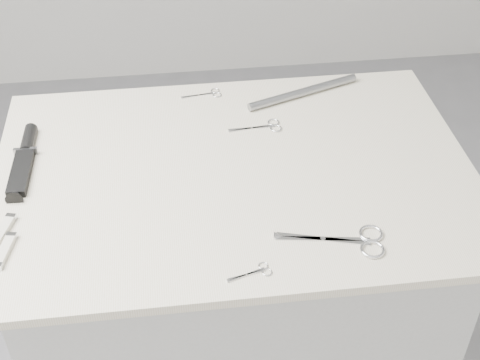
{
  "coord_description": "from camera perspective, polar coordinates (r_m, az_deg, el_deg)",
  "views": [
    {
      "loc": [
        -0.13,
        -1.08,
        1.79
      ],
      "look_at": [
        0.01,
        -0.04,
        0.92
      ],
      "focal_mm": 50.0,
      "sensor_mm": 36.0,
      "label": 1
    }
  ],
  "objects": [
    {
      "name": "plinth",
      "position": [
        1.73,
        -0.38,
        -11.39
      ],
      "size": [
        0.9,
        0.6,
        0.9
      ],
      "primitive_type": "cube",
      "color": "#BBBBB9",
      "rests_on": "ground"
    },
    {
      "name": "display_board",
      "position": [
        1.4,
        -0.46,
        0.59
      ],
      "size": [
        1.0,
        0.7,
        0.02
      ],
      "primitive_type": "cube",
      "color": "beige",
      "rests_on": "plinth"
    },
    {
      "name": "large_shears",
      "position": [
        1.25,
        9.72,
        -5.11
      ],
      "size": [
        0.2,
        0.09,
        0.01
      ],
      "rotation": [
        0.0,
        0.0,
        -0.21
      ],
      "color": "silver",
      "rests_on": "display_board"
    },
    {
      "name": "embroidery_scissors_a",
      "position": [
        1.52,
        2.12,
        4.57
      ],
      "size": [
        0.12,
        0.05,
        0.0
      ],
      "rotation": [
        0.0,
        0.0,
        0.07
      ],
      "color": "silver",
      "rests_on": "display_board"
    },
    {
      "name": "embroidery_scissors_b",
      "position": [
        1.63,
        -2.78,
        7.34
      ],
      "size": [
        0.1,
        0.04,
        0.0
      ],
      "rotation": [
        0.0,
        0.0,
        0.14
      ],
      "color": "silver",
      "rests_on": "display_board"
    },
    {
      "name": "tiny_scissors",
      "position": [
        1.18,
        1.29,
        -7.87
      ],
      "size": [
        0.08,
        0.04,
        0.0
      ],
      "rotation": [
        0.0,
        0.0,
        0.27
      ],
      "color": "silver",
      "rests_on": "display_board"
    },
    {
      "name": "sheathed_knife",
      "position": [
        1.49,
        -17.92,
        1.88
      ],
      "size": [
        0.05,
        0.23,
        0.03
      ],
      "rotation": [
        0.0,
        0.0,
        1.55
      ],
      "color": "black",
      "rests_on": "display_board"
    },
    {
      "name": "pocket_knife_a",
      "position": [
        1.32,
        -19.59,
        -4.13
      ],
      "size": [
        0.04,
        0.09,
        0.01
      ],
      "rotation": [
        0.0,
        0.0,
        1.3
      ],
      "color": "beige",
      "rests_on": "display_board"
    },
    {
      "name": "pocket_knife_b",
      "position": [
        1.28,
        -19.45,
        -5.71
      ],
      "size": [
        0.04,
        0.09,
        0.01
      ],
      "rotation": [
        0.0,
        0.0,
        1.37
      ],
      "color": "beige",
      "rests_on": "display_board"
    },
    {
      "name": "metal_rail",
      "position": [
        1.63,
        5.42,
        7.48
      ],
      "size": [
        0.28,
        0.12,
        0.02
      ],
      "primitive_type": "cylinder",
      "rotation": [
        0.0,
        1.57,
        0.35
      ],
      "color": "gray",
      "rests_on": "display_board"
    }
  ]
}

